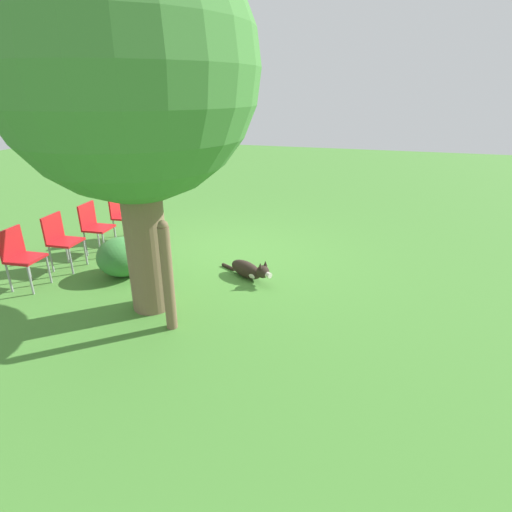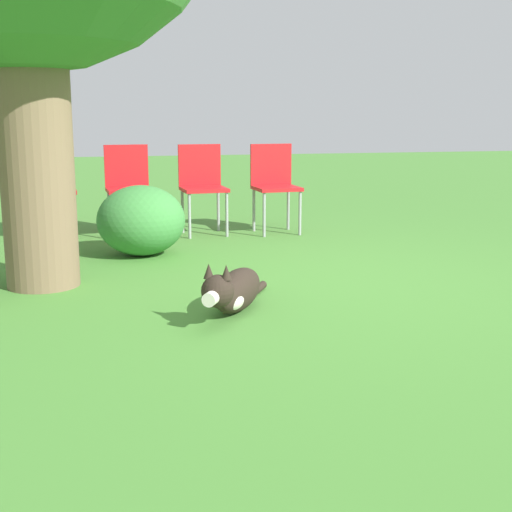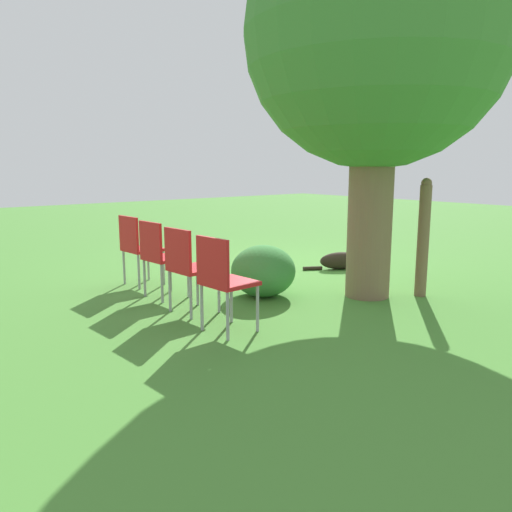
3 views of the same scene
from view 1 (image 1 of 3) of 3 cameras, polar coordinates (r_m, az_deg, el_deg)
The scene contains 9 objects.
ground_plane at distance 6.85m, azimuth -6.28°, elevation -0.99°, with size 30.00×30.00×0.00m, color #478433.
oak_tree at distance 4.98m, azimuth -18.02°, elevation 23.76°, with size 2.94×2.94×4.43m.
dog at distance 6.21m, azimuth -0.94°, elevation -2.02°, with size 1.00×0.63×0.37m.
fence_post at distance 4.83m, azimuth -12.51°, elevation -2.83°, with size 0.13×0.13×1.39m.
red_chair_0 at distance 8.16m, azimuth -18.57°, elevation 5.84°, with size 0.45×0.47×0.91m.
red_chair_1 at distance 7.64m, azimuth -22.11°, elevation 4.23°, with size 0.45×0.47×0.91m.
red_chair_2 at distance 7.17m, azimuth -26.12°, elevation 2.39°, with size 0.45×0.47×0.91m.
red_chair_3 at distance 6.74m, azimuth -30.66°, elevation 0.28°, with size 0.45×0.47×0.91m.
low_shrub at distance 6.63m, azimuth -18.63°, elevation -0.09°, with size 0.76×0.76×0.61m.
Camera 1 is at (-2.48, 5.77, 2.74)m, focal length 28.00 mm.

